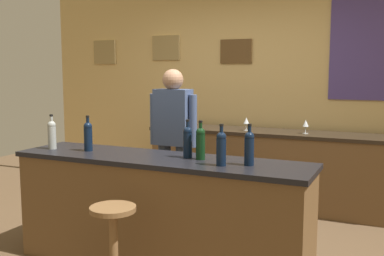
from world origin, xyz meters
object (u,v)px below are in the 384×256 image
wine_bottle_f (249,147)px  wine_glass_b (306,124)px  bartender (173,137)px  wine_glass_a (246,121)px  wine_bottle_c (188,141)px  wine_bottle_e (221,147)px  bar_stool (114,237)px  wine_bottle_a (52,134)px  wine_bottle_d (201,142)px  wine_bottle_b (88,135)px

wine_bottle_f → wine_glass_b: wine_bottle_f is taller
bartender → wine_glass_a: bartender is taller
wine_bottle_c → wine_glass_b: bearing=74.0°
wine_bottle_e → wine_bottle_f: bearing=28.1°
wine_glass_a → wine_bottle_c: bearing=-85.9°
bartender → bar_stool: bearing=-78.3°
wine_bottle_f → wine_glass_a: size_ratio=1.97×
wine_glass_b → bartender: bearing=-135.7°
bar_stool → bartender: bearing=101.7°
wine_bottle_c → wine_bottle_e: 0.39m
wine_bottle_a → wine_bottle_d: 1.38m
bar_stool → wine_bottle_b: (-0.66, 0.60, 0.60)m
wine_bottle_b → wine_bottle_f: size_ratio=1.00×
wine_bottle_e → wine_glass_b: wine_bottle_e is taller
bar_stool → wine_bottle_d: (0.37, 0.67, 0.60)m
bar_stool → wine_bottle_e: 0.99m
bartender → wine_bottle_b: 0.99m
wine_bottle_a → wine_bottle_c: same height
bar_stool → wine_glass_b: (0.80, 2.61, 0.55)m
bar_stool → wine_bottle_b: bearing=137.5°
wine_bottle_d → wine_bottle_f: bearing=-7.5°
bar_stool → wine_bottle_b: wine_bottle_b is taller
wine_bottle_a → wine_bottle_b: bearing=8.5°
wine_bottle_f → wine_glass_a: wine_bottle_f is taller
wine_bottle_a → wine_bottle_b: size_ratio=1.00×
bartender → wine_bottle_e: 1.37m
wine_bottle_a → wine_bottle_e: same height
bartender → wine_bottle_f: bearing=-40.0°
wine_bottle_b → wine_glass_b: 2.48m
bartender → wine_bottle_b: (-0.35, -0.92, 0.12)m
wine_bottle_c → wine_bottle_f: same height
wine_bottle_c → wine_bottle_a: bearing=-173.9°
wine_bottle_c → wine_glass_a: wine_bottle_c is taller
bartender → wine_glass_a: bearing=68.2°
wine_bottle_f → wine_glass_a: 2.09m
bar_stool → wine_bottle_b: size_ratio=2.22×
wine_glass_b → wine_glass_a: bearing=-178.1°
wine_bottle_a → wine_bottle_e: size_ratio=1.00×
wine_bottle_b → wine_bottle_d: 1.03m
wine_bottle_e → bartender: bearing=132.0°
bartender → wine_bottle_d: bearing=-51.7°
wine_bottle_a → wine_bottle_d: (1.38, 0.11, 0.00)m
bar_stool → wine_bottle_f: 1.15m
wine_bottle_a → wine_bottle_c: size_ratio=1.00×
wine_glass_a → bar_stool: bearing=-92.4°
wine_glass_a → wine_glass_b: same height
wine_bottle_d → wine_bottle_c: bearing=170.3°
wine_bottle_a → wine_glass_b: bearing=48.7°
wine_bottle_c → wine_bottle_e: size_ratio=1.00×
wine_bottle_b → wine_bottle_c: (0.91, 0.08, 0.00)m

